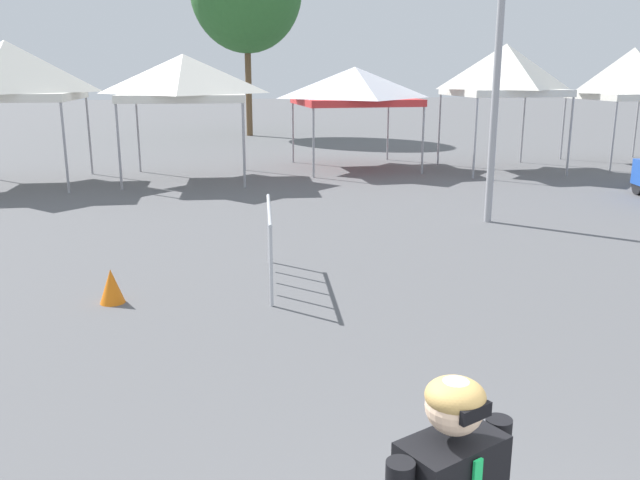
# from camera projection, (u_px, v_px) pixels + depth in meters

# --- Properties ---
(canopy_tent_far_right) EXTENTS (3.39, 3.39, 3.65)m
(canopy_tent_far_right) POSITION_uv_depth(u_px,v_px,m) (7.00, 70.00, 16.69)
(canopy_tent_far_right) COLOR #9E9EA3
(canopy_tent_far_right) RESTS_ON ground
(canopy_tent_behind_right) EXTENTS (3.46, 3.46, 3.33)m
(canopy_tent_behind_right) POSITION_uv_depth(u_px,v_px,m) (184.00, 78.00, 17.57)
(canopy_tent_behind_right) COLOR #9E9EA3
(canopy_tent_behind_right) RESTS_ON ground
(canopy_tent_right_of_center) EXTENTS (3.48, 3.48, 3.01)m
(canopy_tent_right_of_center) POSITION_uv_depth(u_px,v_px,m) (355.00, 86.00, 19.76)
(canopy_tent_right_of_center) COLOR #9E9EA3
(canopy_tent_right_of_center) RESTS_ON ground
(canopy_tent_behind_left) EXTENTS (2.99, 2.99, 3.66)m
(canopy_tent_behind_left) POSITION_uv_depth(u_px,v_px,m) (505.00, 70.00, 19.23)
(canopy_tent_behind_left) COLOR #9E9EA3
(canopy_tent_behind_left) RESTS_ON ground
(canopy_tent_center) EXTENTS (2.90, 2.90, 3.60)m
(canopy_tent_center) POSITION_uv_depth(u_px,v_px,m) (632.00, 74.00, 20.59)
(canopy_tent_center) COLOR #9E9EA3
(canopy_tent_center) RESTS_ON ground
(crowd_barrier_near_person) EXTENTS (0.25, 2.10, 1.08)m
(crowd_barrier_near_person) POSITION_uv_depth(u_px,v_px,m) (270.00, 230.00, 9.20)
(crowd_barrier_near_person) COLOR #B7BABF
(crowd_barrier_near_person) RESTS_ON ground
(traffic_cone_lot_center) EXTENTS (0.32, 0.32, 0.45)m
(traffic_cone_lot_center) POSITION_uv_depth(u_px,v_px,m) (112.00, 286.00, 8.49)
(traffic_cone_lot_center) COLOR orange
(traffic_cone_lot_center) RESTS_ON ground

